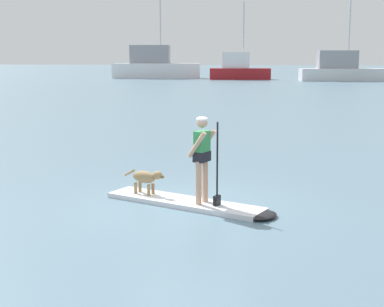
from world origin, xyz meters
TOP-DOWN VIEW (x-y plane):
  - ground_plane at (0.00, 0.00)m, footprint 400.00×400.00m
  - paddleboard at (0.21, -0.09)m, footprint 3.75×2.11m
  - person_paddler at (0.41, -0.17)m, footprint 0.68×0.59m
  - dog at (-0.89, 0.37)m, footprint 0.99×0.47m
  - moored_boat_far_port at (-16.17, 66.56)m, footprint 12.55×4.73m
  - moored_boat_starboard at (-4.06, 64.44)m, footprint 8.36×3.38m
  - moored_boat_port at (9.18, 62.19)m, footprint 11.12×4.71m

SIDE VIEW (x-z plane):
  - ground_plane at x=0.00m, z-range 0.00..0.00m
  - paddleboard at x=0.21m, z-range 0.00..0.10m
  - dog at x=-0.89m, z-range 0.19..0.72m
  - person_paddler at x=0.41m, z-range 0.24..1.99m
  - moored_boat_starboard at x=-4.06m, z-range -3.76..6.51m
  - moored_boat_port at x=9.18m, z-range -3.80..6.65m
  - moored_boat_far_port at x=-16.17m, z-range -4.09..7.58m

